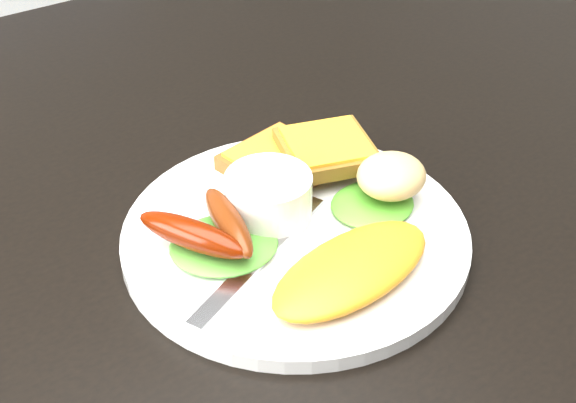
% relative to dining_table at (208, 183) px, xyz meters
% --- Properties ---
extents(dining_table, '(1.20, 0.80, 0.04)m').
position_rel_dining_table_xyz_m(dining_table, '(0.00, 0.00, 0.00)').
color(dining_table, black).
rests_on(dining_table, ground).
extents(dining_chair, '(0.51, 0.51, 0.06)m').
position_rel_dining_table_xyz_m(dining_chair, '(0.15, 0.80, -0.28)').
color(dining_chair, tan).
rests_on(dining_chair, ground).
extents(plate, '(0.26, 0.26, 0.01)m').
position_rel_dining_table_xyz_m(plate, '(0.00, -0.13, 0.03)').
color(plate, white).
rests_on(plate, dining_table).
extents(lettuce_left, '(0.10, 0.09, 0.01)m').
position_rel_dining_table_xyz_m(lettuce_left, '(-0.05, -0.12, 0.04)').
color(lettuce_left, '#4D8834').
rests_on(lettuce_left, plate).
extents(lettuce_right, '(0.07, 0.06, 0.01)m').
position_rel_dining_table_xyz_m(lettuce_right, '(0.07, -0.14, 0.04)').
color(lettuce_right, '#2A871F').
rests_on(lettuce_right, plate).
extents(omelette, '(0.14, 0.08, 0.02)m').
position_rel_dining_table_xyz_m(omelette, '(0.01, -0.20, 0.04)').
color(omelette, gold).
rests_on(omelette, plate).
extents(sausage_a, '(0.06, 0.09, 0.02)m').
position_rel_dining_table_xyz_m(sausage_a, '(-0.07, -0.11, 0.05)').
color(sausage_a, '#660A00').
rests_on(sausage_a, lettuce_left).
extents(sausage_b, '(0.04, 0.09, 0.02)m').
position_rel_dining_table_xyz_m(sausage_b, '(-0.05, -0.12, 0.05)').
color(sausage_b, '#672F10').
rests_on(sausage_b, lettuce_left).
extents(ramekin, '(0.08, 0.08, 0.04)m').
position_rel_dining_table_xyz_m(ramekin, '(-0.00, -0.10, 0.05)').
color(ramekin, white).
rests_on(ramekin, plate).
extents(toast_a, '(0.09, 0.09, 0.01)m').
position_rel_dining_table_xyz_m(toast_a, '(0.04, -0.06, 0.04)').
color(toast_a, brown).
rests_on(toast_a, plate).
extents(toast_b, '(0.09, 0.09, 0.01)m').
position_rel_dining_table_xyz_m(toast_b, '(0.07, -0.08, 0.05)').
color(toast_b, brown).
rests_on(toast_b, toast_a).
extents(potato_salad, '(0.06, 0.06, 0.03)m').
position_rel_dining_table_xyz_m(potato_salad, '(0.09, -0.14, 0.06)').
color(potato_salad, beige).
rests_on(potato_salad, lettuce_right).
extents(fork, '(0.15, 0.08, 0.00)m').
position_rel_dining_table_xyz_m(fork, '(-0.04, -0.14, 0.03)').
color(fork, '#ADAFB7').
rests_on(fork, plate).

